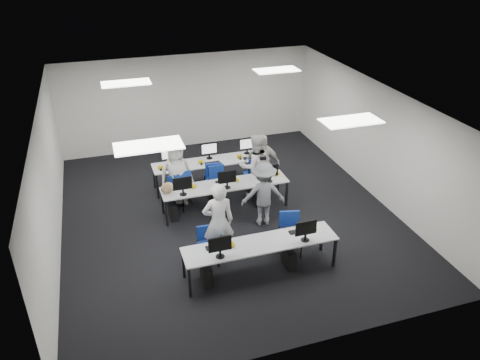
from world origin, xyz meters
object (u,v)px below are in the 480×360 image
object	(u,v)px
desk_mid	(225,186)
student_0	(218,222)
chair_0	(208,252)
chair_3	(216,188)
student_1	(255,166)
student_2	(177,173)
chair_7	(252,180)
desk_front	(261,245)
chair_2	(176,199)
student_3	(262,163)
chair_4	(258,184)
chair_5	(182,191)
chair_1	(290,241)
photographer	(263,194)
chair_6	(214,183)

from	to	relation	value
desk_mid	student_0	xyz separation A→B (m)	(-0.68, -1.87, 0.24)
chair_0	chair_3	world-z (taller)	chair_3
student_1	student_2	world-z (taller)	student_1
chair_7	chair_3	bearing A→B (deg)	-175.52
desk_front	chair_2	distance (m)	3.30
chair_3	student_3	xyz separation A→B (m)	(1.33, 0.09, 0.51)
desk_mid	chair_4	size ratio (longest dim) A/B	3.34
student_1	chair_3	bearing A→B (deg)	-8.95
chair_5	chair_1	bearing A→B (deg)	-62.14
chair_4	student_3	distance (m)	0.58
chair_5	photographer	size ratio (longest dim) A/B	0.59
chair_3	chair_6	size ratio (longest dim) A/B	1.04
photographer	student_3	bearing A→B (deg)	-99.67
student_2	student_3	distance (m)	2.33
chair_0	student_2	xyz separation A→B (m)	(-0.13, 2.66, 0.60)
student_1	student_2	xyz separation A→B (m)	(-2.05, 0.19, -0.01)
student_1	student_3	bearing A→B (deg)	-144.11
chair_4	desk_mid	bearing A→B (deg)	-149.09
chair_2	chair_3	world-z (taller)	chair_3
chair_5	photographer	world-z (taller)	photographer
chair_2	student_3	size ratio (longest dim) A/B	0.52
student_1	desk_mid	bearing A→B (deg)	25.95
chair_3	student_1	size ratio (longest dim) A/B	0.54
chair_2	chair_5	xyz separation A→B (m)	(0.20, 0.28, 0.04)
chair_4	student_1	size ratio (longest dim) A/B	0.55
chair_0	chair_2	bearing A→B (deg)	97.98
chair_6	photographer	world-z (taller)	photographer
chair_3	chair_1	bearing A→B (deg)	-67.12
desk_mid	photographer	bearing A→B (deg)	-51.67
desk_mid	student_1	bearing A→B (deg)	27.84
chair_0	photographer	xyz separation A→B (m)	(1.65, 1.08, 0.55)
chair_4	chair_3	bearing A→B (deg)	178.76
student_0	student_2	distance (m)	2.60
desk_mid	student_3	world-z (taller)	student_3
desk_mid	chair_2	xyz separation A→B (m)	(-1.18, 0.45, -0.42)
desk_mid	photographer	distance (m)	1.13
student_0	chair_3	bearing A→B (deg)	-100.20
chair_7	student_3	xyz separation A→B (m)	(0.23, -0.11, 0.54)
chair_4	student_0	xyz separation A→B (m)	(-1.74, -2.36, 0.61)
desk_mid	chair_6	size ratio (longest dim) A/B	3.55
chair_0	chair_3	bearing A→B (deg)	74.12
chair_2	chair_7	world-z (taller)	chair_7
chair_2	chair_6	bearing A→B (deg)	36.23
student_1	chair_5	bearing A→B (deg)	-8.37
desk_front	desk_mid	xyz separation A→B (m)	(0.00, 2.60, 0.00)
desk_front	desk_mid	bearing A→B (deg)	90.00
chair_0	chair_2	world-z (taller)	chair_2
student_2	photographer	size ratio (longest dim) A/B	1.06
desk_front	student_1	xyz separation A→B (m)	(0.96, 3.11, 0.19)
photographer	chair_7	bearing A→B (deg)	-91.21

